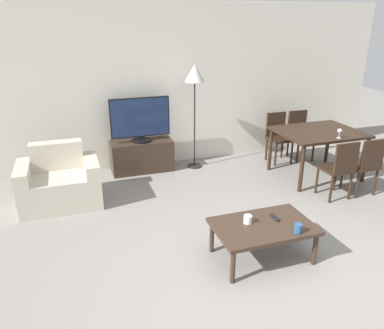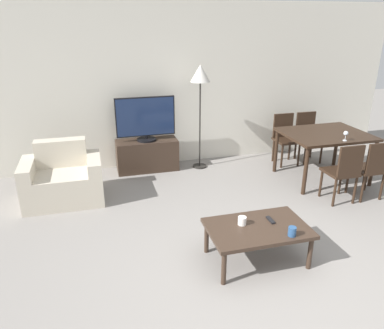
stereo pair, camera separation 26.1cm
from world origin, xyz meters
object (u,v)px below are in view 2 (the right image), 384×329
armchair (63,180)px  cup_colored_far (292,231)px  coffee_table (258,230)px  cup_white_near (242,221)px  dining_table (325,138)px  dining_chair_far (308,134)px  tv_stand (147,155)px  dining_chair_near (344,170)px  tv (146,119)px  dining_chair_far_left (285,136)px  dining_chair_near_right (371,167)px  floor_lamp (200,79)px  wine_glass_left (346,134)px  remote_primary (271,220)px

armchair → cup_colored_far: size_ratio=11.01×
coffee_table → cup_white_near: (-0.14, 0.09, 0.09)m
dining_table → dining_chair_far: size_ratio=1.47×
tv_stand → dining_chair_near: size_ratio=1.18×
tv → dining_chair_far_left: tv is taller
dining_chair_near_right → dining_chair_far_left: 1.71m
dining_chair_near → cup_white_near: (-1.84, -0.85, -0.04)m
dining_chair_near_right → tv: bearing=146.0°
tv_stand → tv: (0.00, -0.00, 0.63)m
dining_chair_near → dining_chair_near_right: same height
armchair → cup_white_near: 2.72m
dining_table → dining_chair_far_left: dining_chair_far_left is taller
cup_colored_far → dining_chair_far: bearing=56.2°
cup_colored_far → dining_chair_far_left: bearing=62.9°
cup_colored_far → coffee_table: bearing=135.6°
tv → cup_colored_far: 3.29m
dining_chair_near_right → floor_lamp: floor_lamp is taller
dining_chair_far_left → floor_lamp: floor_lamp is taller
armchair → cup_white_near: (1.89, -1.95, 0.15)m
dining_chair_far → dining_chair_far_left: 0.45m
dining_table → wine_glass_left: bearing=-84.5°
armchair → wine_glass_left: 4.09m
dining_chair_near_right → tv_stand: bearing=146.0°
tv → coffee_table: (0.71, -2.87, -0.53)m
dining_chair_near → floor_lamp: (-1.52, 1.82, 1.03)m
coffee_table → cup_white_near: cup_white_near is taller
coffee_table → floor_lamp: floor_lamp is taller
dining_chair_near_right → remote_primary: size_ratio=5.79×
tv_stand → tv: 0.63m
dining_chair_far → tv: bearing=174.4°
armchair → floor_lamp: floor_lamp is taller
dining_chair_far → floor_lamp: floor_lamp is taller
dining_chair_near_right → floor_lamp: (-1.97, 1.82, 1.03)m
tv_stand → dining_chair_far_left: size_ratio=1.18×
dining_chair_near → tv_stand: bearing=141.3°
armchair → dining_chair_far_left: (3.73, 0.55, 0.18)m
cup_white_near → wine_glass_left: size_ratio=0.61×
tv → wine_glass_left: (2.68, -1.52, -0.03)m
floor_lamp → wine_glass_left: bearing=-38.4°
tv → dining_table: 2.87m
dining_chair_far → cup_colored_far: dining_chair_far is taller
tv_stand → dining_chair_near_right: dining_chair_near_right is taller
remote_primary → wine_glass_left: 2.24m
coffee_table → wine_glass_left: size_ratio=7.15×
dining_table → dining_chair_far: (0.22, 0.82, -0.19)m
armchair → dining_chair_near_right: dining_chair_near_right is taller
tv_stand → coffee_table: (0.71, -2.87, 0.10)m
coffee_table → floor_lamp: 3.00m
coffee_table → dining_chair_far_left: size_ratio=1.20×
dining_table → cup_white_near: 2.67m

